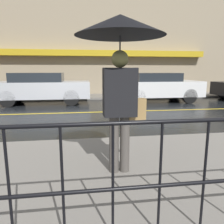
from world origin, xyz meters
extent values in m
plane|color=black|center=(0.00, 0.00, 0.00)|extent=(80.00, 80.00, 0.00)
cube|color=slate|center=(0.00, -5.22, 0.06)|extent=(28.00, 3.18, 0.12)
cube|color=slate|center=(0.00, 4.66, 0.06)|extent=(28.00, 2.07, 0.12)
cube|color=gold|center=(0.00, 0.00, 0.00)|extent=(25.20, 0.12, 0.01)
cube|color=gray|center=(0.00, 5.85, 3.21)|extent=(28.00, 0.30, 6.42)
cube|color=#B79319|center=(0.00, 5.43, 2.60)|extent=(16.80, 0.55, 0.35)
cylinder|color=black|center=(0.00, -6.55, 1.16)|extent=(12.00, 0.04, 0.04)
cylinder|color=black|center=(0.00, -6.55, 0.58)|extent=(12.00, 0.04, 0.04)
cylinder|color=black|center=(0.00, -6.55, 0.64)|extent=(0.02, 0.02, 1.04)
cylinder|color=black|center=(0.41, -6.55, 0.64)|extent=(0.02, 0.02, 1.04)
cylinder|color=black|center=(0.83, -6.55, 0.64)|extent=(0.02, 0.02, 1.04)
cylinder|color=black|center=(1.24, -6.55, 0.64)|extent=(0.02, 0.02, 1.04)
cylinder|color=black|center=(1.66, -6.55, 0.64)|extent=(0.02, 0.02, 1.04)
cylinder|color=#4C4742|center=(1.03, -5.27, 0.53)|extent=(0.14, 0.14, 0.83)
cylinder|color=#4C4742|center=(1.19, -5.27, 0.53)|extent=(0.14, 0.14, 0.83)
cube|color=black|center=(1.11, -5.27, 1.28)|extent=(0.45, 0.27, 0.66)
sphere|color=#9C9551|center=(1.11, -5.27, 1.72)|extent=(0.23, 0.23, 0.23)
cylinder|color=#262628|center=(1.11, -5.27, 1.65)|extent=(0.02, 0.02, 0.74)
cone|color=black|center=(1.11, -5.27, 2.15)|extent=(1.20, 1.20, 0.27)
cube|color=#9E7A47|center=(1.36, -5.27, 1.04)|extent=(0.24, 0.12, 0.30)
cube|color=#B2B5BA|center=(-1.22, 2.50, 0.68)|extent=(4.41, 1.74, 0.75)
cube|color=#1E2328|center=(-1.39, 2.50, 1.26)|extent=(2.29, 1.60, 0.41)
cylinder|color=black|center=(0.15, 3.26, 0.36)|extent=(0.72, 0.22, 0.72)
cylinder|color=black|center=(0.15, 1.73, 0.36)|extent=(0.72, 0.22, 0.72)
cylinder|color=black|center=(-2.59, 3.26, 0.36)|extent=(0.72, 0.22, 0.72)
cylinder|color=black|center=(-2.59, 1.73, 0.36)|extent=(0.72, 0.22, 0.72)
cube|color=silver|center=(4.51, 2.50, 0.68)|extent=(4.15, 1.92, 0.75)
cube|color=#1E2328|center=(4.34, 2.50, 1.25)|extent=(2.16, 1.77, 0.40)
cylinder|color=black|center=(5.79, 3.35, 0.35)|extent=(0.71, 0.22, 0.71)
cylinder|color=black|center=(5.79, 1.64, 0.35)|extent=(0.71, 0.22, 0.71)
cylinder|color=black|center=(3.22, 3.35, 0.35)|extent=(0.71, 0.22, 0.71)
cylinder|color=black|center=(3.22, 1.64, 0.35)|extent=(0.71, 0.22, 0.71)
cylinder|color=black|center=(8.71, 3.25, 0.30)|extent=(0.61, 0.22, 0.61)
camera|label=1|loc=(0.58, -8.23, 1.57)|focal=35.00mm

